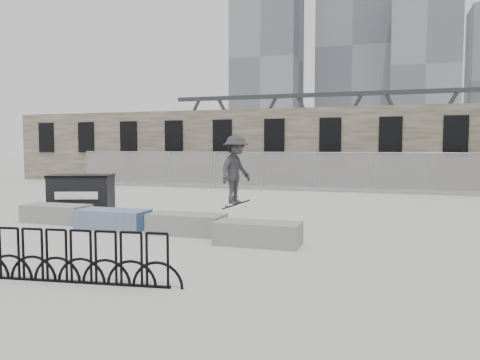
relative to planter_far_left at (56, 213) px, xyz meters
name	(u,v)px	position (x,y,z in m)	size (l,w,h in m)	color
ground	(146,229)	(3.22, -0.27, -0.29)	(120.00, 120.00, 0.00)	#B1B2AD
stone_wall	(279,147)	(3.22, 15.97, 1.96)	(36.00, 2.58, 4.50)	brown
chainlink_fence	(263,170)	(3.22, 12.23, 0.74)	(22.06, 0.06, 2.02)	gray
planter_far_left	(56,213)	(0.00, 0.00, 0.00)	(2.00, 0.90, 0.54)	gray
planter_center_left	(113,218)	(2.29, -0.45, 0.00)	(2.00, 0.90, 0.54)	#2D4D88
planter_center_right	(187,223)	(4.60, -0.55, 0.00)	(2.00, 0.90, 0.54)	gray
planter_offset	(258,232)	(6.74, -1.25, 0.00)	(2.00, 0.90, 0.54)	gray
dumpster	(82,194)	(-0.35, 1.72, 0.39)	(2.35, 1.89, 1.35)	black
bike_rack	(69,257)	(4.52, -5.20, 0.15)	(4.01, 0.57, 0.90)	black
skyline_towers	(357,61)	(2.22, 93.54, 20.50)	(58.00, 28.00, 48.00)	slate
truss_bridge	(420,132)	(13.22, 54.73, 3.84)	(70.00, 3.00, 9.80)	#2D3033
skateboarder	(236,170)	(5.57, 0.60, 1.37)	(1.02, 1.37, 2.07)	#2E2E31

